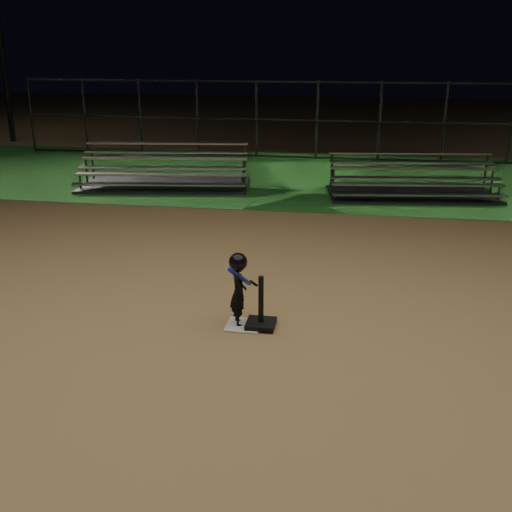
{
  "coord_description": "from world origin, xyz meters",
  "views": [
    {
      "loc": [
        1.39,
        -7.29,
        3.53
      ],
      "look_at": [
        0.0,
        1.0,
        0.65
      ],
      "focal_mm": 43.06,
      "sensor_mm": 36.0,
      "label": 1
    }
  ],
  "objects_px": {
    "child_batter": "(238,287)",
    "bleacher_left": "(165,178)",
    "home_plate": "(244,325)",
    "batting_tee": "(261,317)",
    "bleacher_right": "(412,188)"
  },
  "relations": [
    {
      "from": "home_plate",
      "to": "batting_tee",
      "type": "relative_size",
      "value": 0.65
    },
    {
      "from": "batting_tee",
      "to": "bleacher_left",
      "type": "distance_m",
      "value": 9.0
    },
    {
      "from": "child_batter",
      "to": "bleacher_left",
      "type": "height_order",
      "value": "bleacher_left"
    },
    {
      "from": "home_plate",
      "to": "bleacher_left",
      "type": "relative_size",
      "value": 0.1
    },
    {
      "from": "home_plate",
      "to": "bleacher_left",
      "type": "xyz_separation_m",
      "value": [
        -3.64,
        8.12,
        0.21
      ]
    },
    {
      "from": "batting_tee",
      "to": "bleacher_right",
      "type": "xyz_separation_m",
      "value": [
        2.5,
        8.04,
        0.06
      ]
    },
    {
      "from": "bleacher_left",
      "to": "batting_tee",
      "type": "bearing_deg",
      "value": -72.29
    },
    {
      "from": "bleacher_left",
      "to": "home_plate",
      "type": "bearing_deg",
      "value": -73.66
    },
    {
      "from": "child_batter",
      "to": "bleacher_right",
      "type": "height_order",
      "value": "child_batter"
    },
    {
      "from": "bleacher_right",
      "to": "home_plate",
      "type": "bearing_deg",
      "value": -116.21
    },
    {
      "from": "batting_tee",
      "to": "bleacher_right",
      "type": "relative_size",
      "value": 0.16
    },
    {
      "from": "home_plate",
      "to": "batting_tee",
      "type": "xyz_separation_m",
      "value": [
        0.23,
        0.01,
        0.13
      ]
    },
    {
      "from": "home_plate",
      "to": "bleacher_left",
      "type": "bearing_deg",
      "value": 114.15
    },
    {
      "from": "child_batter",
      "to": "home_plate",
      "type": "bearing_deg",
      "value": -141.61
    },
    {
      "from": "child_batter",
      "to": "bleacher_left",
      "type": "xyz_separation_m",
      "value": [
        -3.57,
        8.08,
        -0.32
      ]
    }
  ]
}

